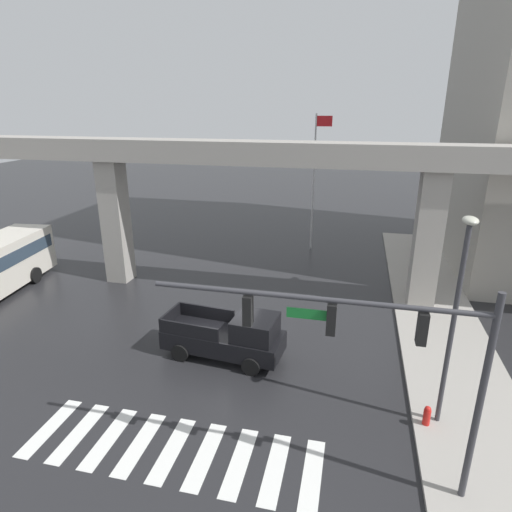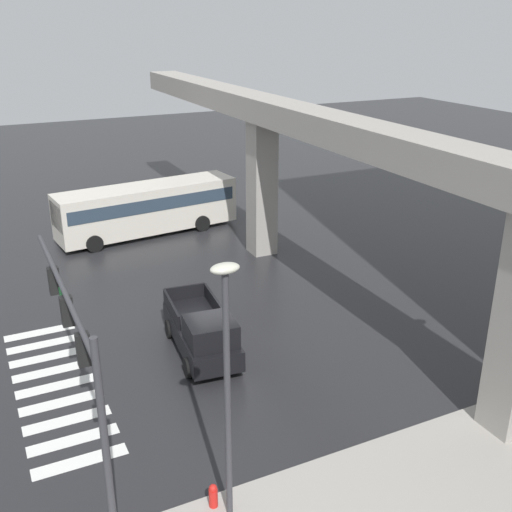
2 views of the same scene
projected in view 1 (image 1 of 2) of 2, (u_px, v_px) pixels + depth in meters
name	position (u px, v px, depth m)	size (l,w,h in m)	color
ground_plane	(229.00, 346.00, 19.43)	(120.00, 120.00, 0.00)	#232326
crosswalk_stripes	(172.00, 450.00, 13.59)	(9.35, 2.80, 0.01)	silver
elevated_overpass	(259.00, 167.00, 22.71)	(50.91, 1.90, 8.49)	#9E9991
sidewalk_east	(447.00, 347.00, 19.21)	(4.00, 36.00, 0.15)	#9E9991
pickup_truck	(230.00, 337.00, 18.27)	(5.26, 2.47, 2.08)	black
traffic_signal_mast	(375.00, 342.00, 10.98)	(8.69, 0.32, 6.20)	#38383D
street_lamp_near_corner	(457.00, 302.00, 13.22)	(0.44, 0.70, 7.24)	#38383D
street_lamp_mid_block	(417.00, 219.00, 22.90)	(0.44, 0.70, 7.24)	#38383D
fire_hydrant	(427.00, 417.00, 14.39)	(0.24, 0.24, 0.85)	red
flagpole	(315.00, 173.00, 30.81)	(1.16, 0.12, 9.70)	silver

